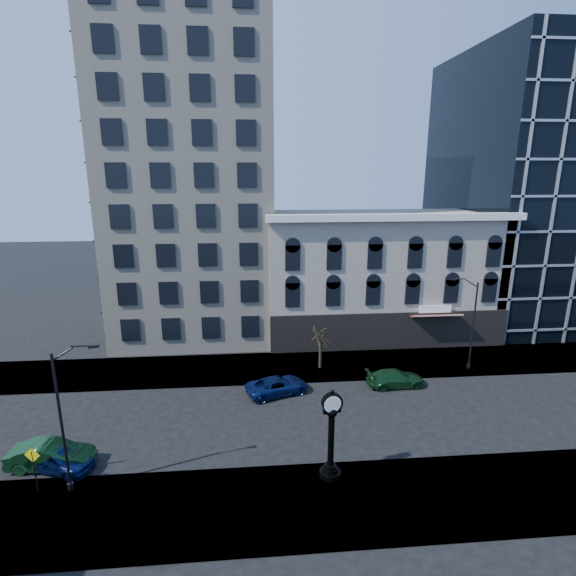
{
  "coord_description": "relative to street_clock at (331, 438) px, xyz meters",
  "views": [
    {
      "loc": [
        -0.64,
        -26.71,
        16.22
      ],
      "look_at": [
        2.0,
        4.0,
        8.0
      ],
      "focal_mm": 28.0,
      "sensor_mm": 36.0,
      "label": 1
    }
  ],
  "objects": [
    {
      "name": "cream_tower",
      "position": [
        -9.53,
        25.01,
        16.88
      ],
      "size": [
        15.9,
        15.4,
        42.5
      ],
      "color": "beige",
      "rests_on": "ground"
    },
    {
      "name": "car_far_a",
      "position": [
        -2.26,
        9.63,
        -1.8
      ],
      "size": [
        5.07,
        3.53,
        1.29
      ],
      "primitive_type": "imported",
      "rotation": [
        0.0,
        0.0,
        1.9
      ],
      "color": "#0C194C",
      "rests_on": "ground"
    },
    {
      "name": "street_clock",
      "position": [
        0.0,
        0.0,
        0.0
      ],
      "size": [
        1.16,
        1.16,
        5.14
      ],
      "rotation": [
        0.0,
        0.0,
        0.18
      ],
      "color": "black",
      "rests_on": "sidewalk_near"
    },
    {
      "name": "street_lamp_near",
      "position": [
        -13.02,
        0.25,
        3.74
      ],
      "size": [
        2.06,
        0.65,
        8.04
      ],
      "rotation": [
        0.0,
        0.0,
        0.21
      ],
      "color": "black",
      "rests_on": "sidewalk_near"
    },
    {
      "name": "car_near_a",
      "position": [
        -14.92,
        1.95,
        -1.75
      ],
      "size": [
        4.37,
        2.91,
        1.38
      ],
      "primitive_type": "imported",
      "rotation": [
        0.0,
        0.0,
        1.23
      ],
      "color": "#0C194C",
      "rests_on": "ground"
    },
    {
      "name": "warning_sign",
      "position": [
        -15.24,
        0.13,
        -0.58
      ],
      "size": [
        0.82,
        0.19,
        2.54
      ],
      "rotation": [
        0.0,
        0.0,
        -0.18
      ],
      "color": "black",
      "rests_on": "sidewalk_near"
    },
    {
      "name": "glass_office",
      "position": [
        28.59,
        27.03,
        11.56
      ],
      "size": [
        20.0,
        20.15,
        28.0
      ],
      "color": "black",
      "rests_on": "ground"
    },
    {
      "name": "car_far_b",
      "position": [
        6.87,
        10.07,
        -1.8
      ],
      "size": [
        4.52,
        2.01,
        1.29
      ],
      "primitive_type": "imported",
      "rotation": [
        0.0,
        0.0,
        1.62
      ],
      "color": "#143F1E",
      "rests_on": "ground"
    },
    {
      "name": "victorian_row",
      "position": [
        8.59,
        22.02,
        3.55
      ],
      "size": [
        22.6,
        11.19,
        12.5
      ],
      "color": "#A59988",
      "rests_on": "ground"
    },
    {
      "name": "sidewalk_near",
      "position": [
        -3.41,
        -1.87,
        -2.38
      ],
      "size": [
        160.0,
        6.0,
        0.12
      ],
      "primitive_type": "cube",
      "color": "gray",
      "rests_on": "ground"
    },
    {
      "name": "ground",
      "position": [
        -3.41,
        6.13,
        -2.44
      ],
      "size": [
        160.0,
        160.0,
        0.0
      ],
      "primitive_type": "plane",
      "color": "black",
      "rests_on": "ground"
    },
    {
      "name": "bare_tree_far",
      "position": [
        1.58,
        13.62,
        0.79
      ],
      "size": [
        2.41,
        2.41,
        4.14
      ],
      "color": "#312818",
      "rests_on": "sidewalk_far"
    },
    {
      "name": "street_lamp_far",
      "position": [
        13.4,
        12.69,
        3.54
      ],
      "size": [
        1.9,
        0.97,
        7.77
      ],
      "rotation": [
        0.0,
        0.0,
        2.74
      ],
      "color": "black",
      "rests_on": "sidewalk_far"
    },
    {
      "name": "car_near_b",
      "position": [
        -15.39,
        2.23,
        -1.69
      ],
      "size": [
        4.68,
        1.87,
        1.51
      ],
      "primitive_type": "imported",
      "rotation": [
        0.0,
        0.0,
        1.51
      ],
      "color": "#143F1E",
      "rests_on": "ground"
    },
    {
      "name": "sidewalk_far",
      "position": [
        -3.41,
        14.13,
        -2.38
      ],
      "size": [
        160.0,
        6.0,
        0.12
      ],
      "primitive_type": "cube",
      "color": "gray",
      "rests_on": "ground"
    }
  ]
}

